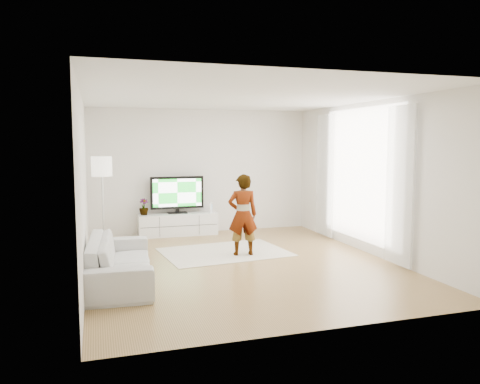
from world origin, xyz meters
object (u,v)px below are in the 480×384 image
object	(u,v)px
floor_lamp	(102,170)
media_console	(178,224)
rug	(224,252)
sofa	(120,260)
television	(177,193)
player	(243,215)

from	to	relation	value
floor_lamp	media_console	bearing A→B (deg)	22.90
floor_lamp	rug	bearing A→B (deg)	-29.89
media_console	floor_lamp	size ratio (longest dim) A/B	0.97
rug	sofa	xyz separation A→B (m)	(-1.96, -1.36, 0.32)
television	rug	xyz separation A→B (m)	(0.55, -1.94, -0.93)
rug	player	size ratio (longest dim) A/B	1.52
player	sofa	distance (m)	2.49
player	floor_lamp	xyz separation A→B (m)	(-2.41, 1.55, 0.76)
media_console	sofa	bearing A→B (deg)	-113.34
television	sofa	size ratio (longest dim) A/B	0.52
television	sofa	distance (m)	3.63
sofa	player	bearing A→B (deg)	-61.32
player	floor_lamp	size ratio (longest dim) A/B	0.83
television	sofa	bearing A→B (deg)	-113.16
television	rug	size ratio (longest dim) A/B	0.52
player	television	bearing A→B (deg)	-63.44
rug	player	distance (m)	0.85
media_console	player	world-z (taller)	player
sofa	floor_lamp	size ratio (longest dim) A/B	1.27
television	rug	bearing A→B (deg)	-74.05
media_console	sofa	xyz separation A→B (m)	(-1.41, -3.26, 0.09)
media_console	television	world-z (taller)	television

